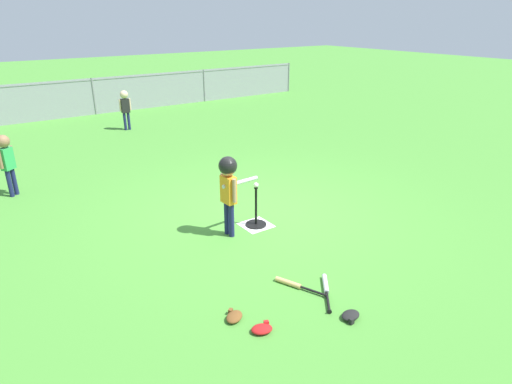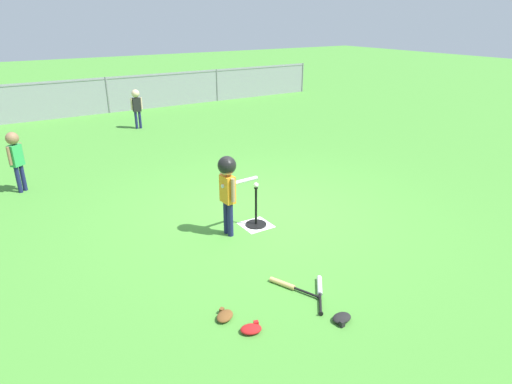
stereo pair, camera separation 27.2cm
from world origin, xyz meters
TOP-DOWN VIEW (x-y plane):
  - ground_plane at (0.00, 0.00)m, footprint 60.00×60.00m
  - home_plate at (-0.40, -0.35)m, footprint 0.44×0.44m
  - batting_tee at (-0.40, -0.35)m, footprint 0.32×0.32m
  - baseball_on_tee at (-0.40, -0.35)m, footprint 0.07×0.07m
  - batter_child at (-0.89, -0.38)m, footprint 0.64×0.34m
  - fielder_near_right at (-3.24, 3.12)m, footprint 0.27×0.24m
  - fielder_near_left at (0.11, 6.64)m, footprint 0.32×0.22m
  - spare_bat_silver at (-0.70, -2.22)m, footprint 0.49×0.59m
  - spare_bat_wood at (-0.97, -1.95)m, footprint 0.31×0.64m
  - glove_by_plate at (-0.85, -2.75)m, footprint 0.23×0.18m
  - glove_near_bats at (-1.88, -2.05)m, footprint 0.27×0.26m
  - glove_tossed_aside at (-1.75, -2.38)m, footprint 0.26×0.23m
  - outfield_fence at (0.00, 9.22)m, footprint 16.06×0.06m

SIDE VIEW (x-z plane):
  - ground_plane at x=0.00m, z-range 0.00..0.00m
  - home_plate at x=-0.40m, z-range 0.00..0.01m
  - spare_bat_wood at x=-0.97m, z-range 0.00..0.06m
  - spare_bat_silver at x=-0.70m, z-range 0.00..0.06m
  - glove_by_plate at x=-0.85m, z-range 0.00..0.07m
  - glove_near_bats at x=-1.88m, z-range 0.00..0.07m
  - glove_tossed_aside at x=-1.75m, z-range 0.00..0.07m
  - batting_tee at x=-0.40m, z-range -0.22..0.41m
  - outfield_fence at x=0.00m, z-range 0.04..1.19m
  - baseball_on_tee at x=-0.40m, z-range 0.62..0.70m
  - fielder_near_left at x=0.11m, z-range 0.16..1.25m
  - fielder_near_right at x=-3.24m, z-range 0.16..1.27m
  - batter_child at x=-0.89m, z-range 0.25..1.45m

